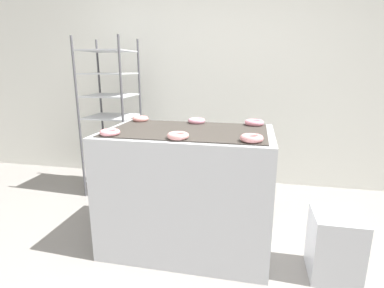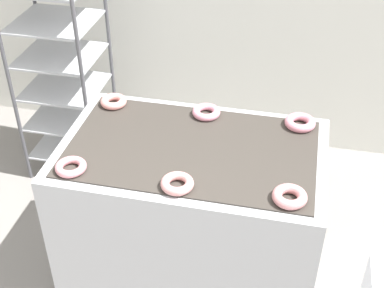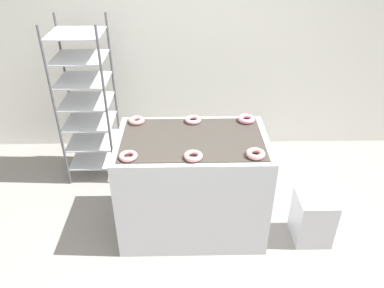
% 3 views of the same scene
% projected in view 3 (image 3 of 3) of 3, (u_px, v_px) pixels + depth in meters
% --- Properties ---
extents(ground_plane, '(14.00, 14.00, 0.00)m').
position_uv_depth(ground_plane, '(194.00, 280.00, 2.96)').
color(ground_plane, gray).
extents(wall_back, '(8.00, 0.05, 2.80)m').
position_uv_depth(wall_back, '(190.00, 31.00, 4.04)').
color(wall_back, silver).
rests_on(wall_back, ground_plane).
extents(fryer_machine, '(1.24, 0.78, 0.93)m').
position_uv_depth(fryer_machine, '(192.00, 184.00, 3.26)').
color(fryer_machine, '#B7BABF').
rests_on(fryer_machine, ground_plane).
extents(baking_rack_cart, '(0.52, 0.50, 1.68)m').
position_uv_depth(baking_rack_cart, '(87.00, 102.00, 3.79)').
color(baking_rack_cart, '#4C4C51').
rests_on(baking_rack_cart, ground_plane).
extents(glaze_bin, '(0.31, 0.32, 0.45)m').
position_uv_depth(glaze_bin, '(313.00, 218.00, 3.25)').
color(glaze_bin, '#B7BABF').
rests_on(glaze_bin, ground_plane).
extents(donut_near_left, '(0.14, 0.14, 0.04)m').
position_uv_depth(donut_near_left, '(128.00, 156.00, 2.76)').
color(donut_near_left, pink).
rests_on(donut_near_left, fryer_machine).
extents(donut_near_center, '(0.14, 0.14, 0.04)m').
position_uv_depth(donut_near_center, '(193.00, 156.00, 2.76)').
color(donut_near_center, '#D38E8B').
rests_on(donut_near_center, fryer_machine).
extents(donut_near_right, '(0.14, 0.14, 0.04)m').
position_uv_depth(donut_near_right, '(256.00, 154.00, 2.78)').
color(donut_near_right, '#CF8687').
rests_on(donut_near_right, fryer_machine).
extents(donut_far_left, '(0.14, 0.14, 0.04)m').
position_uv_depth(donut_far_left, '(137.00, 120.00, 3.24)').
color(donut_far_left, pink).
rests_on(donut_far_left, fryer_machine).
extents(donut_far_center, '(0.14, 0.14, 0.04)m').
position_uv_depth(donut_far_center, '(193.00, 120.00, 3.25)').
color(donut_far_center, pink).
rests_on(donut_far_center, fryer_machine).
extents(donut_far_right, '(0.15, 0.15, 0.04)m').
position_uv_depth(donut_far_right, '(246.00, 119.00, 3.26)').
color(donut_far_right, pink).
rests_on(donut_far_right, fryer_machine).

